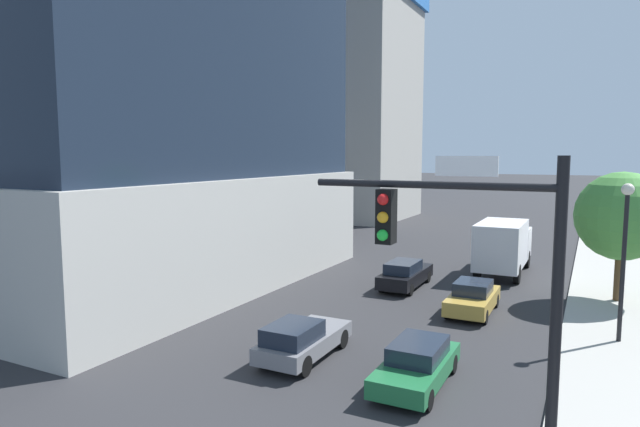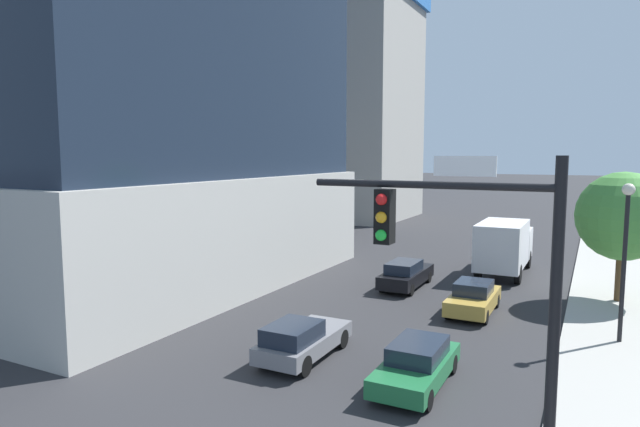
{
  "view_description": "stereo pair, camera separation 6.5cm",
  "coord_description": "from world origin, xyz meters",
  "px_view_note": "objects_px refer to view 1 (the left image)",
  "views": [
    {
      "loc": [
        6.92,
        -5.71,
        7.06
      ],
      "look_at": [
        -1.39,
        10.62,
        5.05
      ],
      "focal_mm": 30.27,
      "sensor_mm": 36.0,
      "label": 1
    },
    {
      "loc": [
        6.97,
        -5.69,
        7.06
      ],
      "look_at": [
        -1.39,
        10.62,
        5.05
      ],
      "focal_mm": 30.27,
      "sensor_mm": 36.0,
      "label": 2
    }
  ],
  "objects_px": {
    "construction_building": "(348,87)",
    "street_tree": "(622,216)",
    "car_gray": "(302,340)",
    "car_black": "(405,274)",
    "car_gold": "(473,298)",
    "street_lamp": "(625,239)",
    "traffic_light_pole": "(478,280)",
    "box_truck": "(503,245)",
    "car_green": "(417,364)"
  },
  "relations": [
    {
      "from": "construction_building",
      "to": "car_gold",
      "type": "relative_size",
      "value": 7.97
    },
    {
      "from": "traffic_light_pole",
      "to": "street_lamp",
      "type": "relative_size",
      "value": 1.17
    },
    {
      "from": "car_gray",
      "to": "box_truck",
      "type": "distance_m",
      "value": 17.54
    },
    {
      "from": "street_tree",
      "to": "car_gold",
      "type": "xyz_separation_m",
      "value": [
        -5.82,
        -4.71,
        -3.48
      ]
    },
    {
      "from": "street_lamp",
      "to": "car_gray",
      "type": "distance_m",
      "value": 12.3
    },
    {
      "from": "construction_building",
      "to": "box_truck",
      "type": "distance_m",
      "value": 33.43
    },
    {
      "from": "car_black",
      "to": "construction_building",
      "type": "bearing_deg",
      "value": 119.34
    },
    {
      "from": "street_tree",
      "to": "car_green",
      "type": "distance_m",
      "value": 14.86
    },
    {
      "from": "construction_building",
      "to": "street_tree",
      "type": "relative_size",
      "value": 5.4
    },
    {
      "from": "street_tree",
      "to": "car_gold",
      "type": "relative_size",
      "value": 1.48
    },
    {
      "from": "car_gray",
      "to": "construction_building",
      "type": "bearing_deg",
      "value": 111.94
    },
    {
      "from": "car_black",
      "to": "car_green",
      "type": "height_order",
      "value": "car_black"
    },
    {
      "from": "street_lamp",
      "to": "box_truck",
      "type": "bearing_deg",
      "value": 118.68
    },
    {
      "from": "car_gray",
      "to": "car_gold",
      "type": "bearing_deg",
      "value": 63.42
    },
    {
      "from": "car_gray",
      "to": "box_truck",
      "type": "height_order",
      "value": "box_truck"
    },
    {
      "from": "car_green",
      "to": "street_tree",
      "type": "bearing_deg",
      "value": 66.23
    },
    {
      "from": "street_tree",
      "to": "box_truck",
      "type": "relative_size",
      "value": 0.88
    },
    {
      "from": "construction_building",
      "to": "street_tree",
      "type": "bearing_deg",
      "value": -46.11
    },
    {
      "from": "street_lamp",
      "to": "construction_building",
      "type": "bearing_deg",
      "value": 127.76
    },
    {
      "from": "construction_building",
      "to": "street_lamp",
      "type": "relative_size",
      "value": 5.63
    },
    {
      "from": "car_black",
      "to": "box_truck",
      "type": "relative_size",
      "value": 0.68
    },
    {
      "from": "car_black",
      "to": "street_tree",
      "type": "bearing_deg",
      "value": 9.19
    },
    {
      "from": "traffic_light_pole",
      "to": "car_gold",
      "type": "relative_size",
      "value": 1.66
    },
    {
      "from": "street_tree",
      "to": "box_truck",
      "type": "distance_m",
      "value": 7.45
    },
    {
      "from": "construction_building",
      "to": "street_lamp",
      "type": "distance_m",
      "value": 43.82
    },
    {
      "from": "street_lamp",
      "to": "street_tree",
      "type": "height_order",
      "value": "street_tree"
    },
    {
      "from": "street_tree",
      "to": "car_black",
      "type": "xyz_separation_m",
      "value": [
        -9.98,
        -1.61,
        -3.46
      ]
    },
    {
      "from": "street_lamp",
      "to": "box_truck",
      "type": "distance_m",
      "value": 12.04
    },
    {
      "from": "car_gray",
      "to": "car_black",
      "type": "bearing_deg",
      "value": 90.0
    },
    {
      "from": "car_gold",
      "to": "box_truck",
      "type": "height_order",
      "value": "box_truck"
    },
    {
      "from": "car_gold",
      "to": "car_gray",
      "type": "bearing_deg",
      "value": -116.58
    },
    {
      "from": "car_gray",
      "to": "car_gold",
      "type": "relative_size",
      "value": 1.02
    },
    {
      "from": "car_gray",
      "to": "box_truck",
      "type": "xyz_separation_m",
      "value": [
        4.16,
        17.0,
        1.09
      ]
    },
    {
      "from": "street_tree",
      "to": "street_lamp",
      "type": "bearing_deg",
      "value": -91.26
    },
    {
      "from": "car_green",
      "to": "car_gray",
      "type": "bearing_deg",
      "value": 177.25
    },
    {
      "from": "car_gray",
      "to": "street_lamp",
      "type": "bearing_deg",
      "value": 33.93
    },
    {
      "from": "car_gray",
      "to": "car_green",
      "type": "xyz_separation_m",
      "value": [
        4.16,
        -0.2,
        -0.04
      ]
    },
    {
      "from": "street_lamp",
      "to": "car_gray",
      "type": "xyz_separation_m",
      "value": [
        -9.84,
        -6.62,
        -3.28
      ]
    },
    {
      "from": "street_tree",
      "to": "car_green",
      "type": "xyz_separation_m",
      "value": [
        -5.82,
        -13.22,
        -3.51
      ]
    },
    {
      "from": "street_tree",
      "to": "car_gray",
      "type": "height_order",
      "value": "street_tree"
    },
    {
      "from": "construction_building",
      "to": "traffic_light_pole",
      "type": "distance_m",
      "value": 52.66
    },
    {
      "from": "street_lamp",
      "to": "traffic_light_pole",
      "type": "bearing_deg",
      "value": -102.77
    },
    {
      "from": "car_gold",
      "to": "street_lamp",
      "type": "bearing_deg",
      "value": -16.56
    },
    {
      "from": "car_gold",
      "to": "box_truck",
      "type": "bearing_deg",
      "value": 90.0
    },
    {
      "from": "car_green",
      "to": "car_black",
      "type": "bearing_deg",
      "value": 109.71
    },
    {
      "from": "car_gold",
      "to": "box_truck",
      "type": "distance_m",
      "value": 8.77
    },
    {
      "from": "box_truck",
      "to": "street_tree",
      "type": "bearing_deg",
      "value": -34.39
    },
    {
      "from": "car_gray",
      "to": "car_black",
      "type": "relative_size",
      "value": 0.9
    },
    {
      "from": "construction_building",
      "to": "street_tree",
      "type": "xyz_separation_m",
      "value": [
        26.18,
        -27.21,
        -10.39
      ]
    },
    {
      "from": "street_tree",
      "to": "car_black",
      "type": "distance_m",
      "value": 10.68
    }
  ]
}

